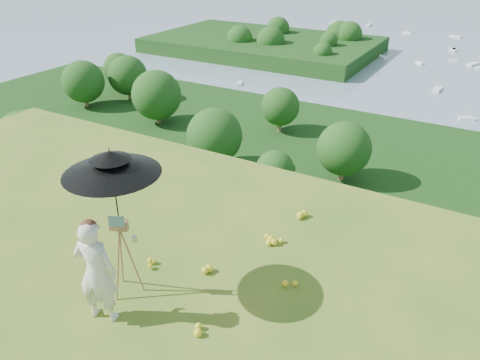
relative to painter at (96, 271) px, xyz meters
The scene contains 10 objects.
forest_slope 45.05m from the painter, 92.94° to the left, with size 140.00×56.00×22.00m, color #0F370F.
shoreline_tier 82.42m from the painter, 91.35° to the left, with size 170.00×28.00×8.00m, color #656051.
peninsula 174.38m from the painter, 116.53° to the left, with size 90.00×60.00×12.00m, color #0F370F, non-canonical shape.
slope_trees 37.29m from the painter, 92.94° to the left, with size 110.00×50.00×6.00m, color #1E4615, non-canonical shape.
harbor_town 79.73m from the painter, 91.35° to the left, with size 110.00×22.00×5.00m, color silver, non-canonical shape.
moored_boats 164.02m from the painter, 95.09° to the left, with size 140.00×140.00×0.70m, color white, non-canonical shape.
painter is the anchor object (origin of this frame).
field_easel 0.62m from the painter, 97.98° to the left, with size 0.54×0.54×1.42m, color #935F3D, non-canonical shape.
sun_umbrella 1.17m from the painter, 98.51° to the left, with size 1.37×1.37×1.28m, color black, non-canonical shape.
painter_cap 0.78m from the painter, ahead, with size 0.22×0.26×0.10m, color #C76F6D, non-canonical shape.
Camera 1 is at (6.05, -2.18, 4.99)m, focal length 35.00 mm.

